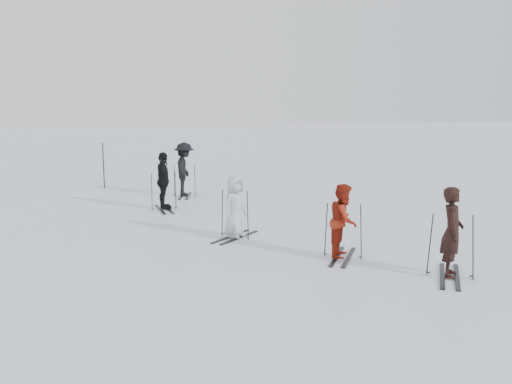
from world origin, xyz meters
TOP-DOWN VIEW (x-y plane):
  - ground at (0.00, 0.00)m, footprint 120.00×120.00m
  - skier_near_dark at (2.73, -3.72)m, footprint 0.68×0.75m
  - skier_red at (1.23, -1.98)m, footprint 0.90×0.96m
  - skier_grey at (-0.70, 0.30)m, footprint 0.86×0.87m
  - skier_uphill_left at (-2.14, 4.29)m, footprint 0.54×1.06m
  - skier_uphill_far at (-1.26, 6.56)m, footprint 0.92×1.31m
  - skis_near_dark at (2.73, -3.72)m, footprint 1.97×1.69m
  - skis_red at (1.23, -1.98)m, footprint 1.90×1.62m
  - skis_grey at (-0.70, 0.30)m, footprint 1.82×1.80m
  - skis_uphill_left at (-2.14, 4.29)m, footprint 1.72×1.04m
  - skis_uphill_far at (-1.26, 6.56)m, footprint 1.74×1.16m
  - piste_marker at (-4.06, 9.03)m, footprint 0.04×0.04m

SIDE VIEW (x-z plane):
  - ground at x=0.00m, z-range 0.00..0.00m
  - skis_uphill_far at x=-1.26m, z-range 0.00..1.16m
  - skis_uphill_left at x=-2.14m, z-range 0.00..1.19m
  - skis_grey at x=-0.70m, z-range 0.00..1.22m
  - skis_red at x=1.23m, z-range 0.00..1.23m
  - skis_near_dark at x=2.73m, z-range 0.00..1.27m
  - skier_grey at x=-0.70m, z-range 0.00..1.52m
  - skier_red at x=1.23m, z-range 0.00..1.58m
  - skier_near_dark at x=2.73m, z-range 0.00..1.72m
  - piste_marker at x=-4.06m, z-range 0.00..1.74m
  - skier_uphill_left at x=-2.14m, z-range 0.00..1.75m
  - skier_uphill_far at x=-1.26m, z-range 0.00..1.85m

